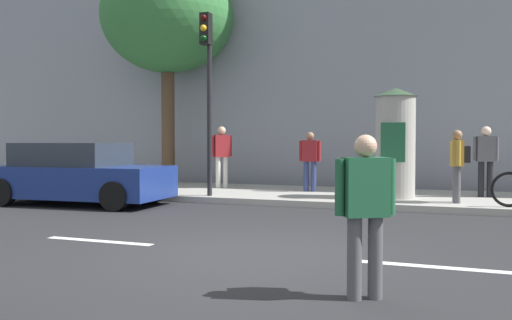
{
  "coord_description": "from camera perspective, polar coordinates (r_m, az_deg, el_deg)",
  "views": [
    {
      "loc": [
        2.65,
        -6.78,
        1.5
      ],
      "look_at": [
        -0.65,
        2.0,
        1.17
      ],
      "focal_mm": 38.45,
      "sensor_mm": 36.0,
      "label": 1
    }
  ],
  "objects": [
    {
      "name": "building_backdrop",
      "position": [
        19.31,
        12.64,
        12.94
      ],
      "size": [
        36.0,
        5.0,
        10.34
      ],
      "primitive_type": "cube",
      "color": "gray",
      "rests_on": "ground_plane"
    },
    {
      "name": "pedestrian_in_light_jacket",
      "position": [
        12.66,
        20.27,
        0.05
      ],
      "size": [
        0.42,
        0.62,
        1.58
      ],
      "color": "#4C4C51",
      "rests_on": "sidewalk_curb"
    },
    {
      "name": "pedestrian_near_pole",
      "position": [
        14.57,
        5.64,
        0.3
      ],
      "size": [
        0.58,
        0.28,
        1.58
      ],
      "color": "navy",
      "rests_on": "sidewalk_curb"
    },
    {
      "name": "sidewalk_curb",
      "position": [
        14.1,
        9.67,
        -3.8
      ],
      "size": [
        36.0,
        4.0,
        0.15
      ],
      "primitive_type": "cube",
      "color": "#9E9B93",
      "rests_on": "ground_plane"
    },
    {
      "name": "parked_car_red",
      "position": [
        13.54,
        -18.05,
        -1.47
      ],
      "size": [
        4.28,
        2.1,
        1.45
      ],
      "color": "navy",
      "rests_on": "ground_plane"
    },
    {
      "name": "pedestrian_with_bag",
      "position": [
        5.29,
        11.2,
        -4.3
      ],
      "size": [
        0.53,
        0.5,
        1.56
      ],
      "color": "#4C4C51",
      "rests_on": "ground_plane"
    },
    {
      "name": "pedestrian_in_red_top",
      "position": [
        15.61,
        -3.59,
        0.86
      ],
      "size": [
        0.48,
        0.47,
        1.75
      ],
      "color": "silver",
      "rests_on": "sidewalk_curb"
    },
    {
      "name": "poster_column",
      "position": [
        13.31,
        14.29,
        1.81
      ],
      "size": [
        1.01,
        1.01,
        2.59
      ],
      "color": "#9E9B93",
      "rests_on": "sidewalk_curb"
    },
    {
      "name": "ground_plane",
      "position": [
        7.43,
        -0.77,
        -9.63
      ],
      "size": [
        80.0,
        80.0,
        0.0
      ],
      "primitive_type": "plane",
      "color": "#232326"
    },
    {
      "name": "street_tree",
      "position": [
        17.88,
        -9.19,
        14.44
      ],
      "size": [
        4.13,
        4.13,
        6.99
      ],
      "color": "#4C3826",
      "rests_on": "sidewalk_curb"
    },
    {
      "name": "lane_markings",
      "position": [
        7.43,
        -0.77,
        -9.6
      ],
      "size": [
        25.8,
        0.16,
        0.01
      ],
      "color": "silver",
      "rests_on": "ground_plane"
    },
    {
      "name": "traffic_light",
      "position": [
        13.43,
        -5.08,
        8.89
      ],
      "size": [
        0.24,
        0.45,
        4.4
      ],
      "color": "black",
      "rests_on": "sidewalk_curb"
    },
    {
      "name": "pedestrian_with_backpack",
      "position": [
        14.14,
        22.79,
        0.39
      ],
      "size": [
        0.57,
        0.29,
        1.69
      ],
      "color": "black",
      "rests_on": "sidewalk_curb"
    }
  ]
}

